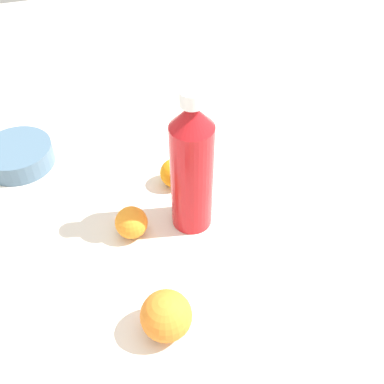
{
  "coord_description": "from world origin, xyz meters",
  "views": [
    {
      "loc": [
        -0.58,
        0.21,
        0.69
      ],
      "look_at": [
        -0.0,
        0.03,
        0.08
      ],
      "focal_mm": 42.65,
      "sensor_mm": 36.0,
      "label": 1
    }
  ],
  "objects_px": {
    "orange_0": "(166,316)",
    "ceramic_bowl": "(18,155)",
    "orange_1": "(175,173)",
    "orange_2": "(132,223)",
    "water_bottle": "(192,168)"
  },
  "relations": [
    {
      "from": "orange_1",
      "to": "orange_2",
      "type": "xyz_separation_m",
      "value": [
        -0.11,
        0.12,
        0.0
      ]
    },
    {
      "from": "water_bottle",
      "to": "orange_0",
      "type": "height_order",
      "value": "water_bottle"
    },
    {
      "from": "orange_0",
      "to": "ceramic_bowl",
      "type": "height_order",
      "value": "orange_0"
    },
    {
      "from": "water_bottle",
      "to": "ceramic_bowl",
      "type": "distance_m",
      "value": 0.44
    },
    {
      "from": "orange_1",
      "to": "ceramic_bowl",
      "type": "relative_size",
      "value": 0.4
    },
    {
      "from": "water_bottle",
      "to": "orange_1",
      "type": "height_order",
      "value": "water_bottle"
    },
    {
      "from": "orange_1",
      "to": "orange_2",
      "type": "relative_size",
      "value": 0.99
    },
    {
      "from": "orange_0",
      "to": "orange_2",
      "type": "bearing_deg",
      "value": 3.33
    },
    {
      "from": "orange_2",
      "to": "ceramic_bowl",
      "type": "distance_m",
      "value": 0.35
    },
    {
      "from": "water_bottle",
      "to": "orange_0",
      "type": "relative_size",
      "value": 3.61
    },
    {
      "from": "water_bottle",
      "to": "orange_1",
      "type": "bearing_deg",
      "value": -70.94
    },
    {
      "from": "orange_0",
      "to": "ceramic_bowl",
      "type": "relative_size",
      "value": 0.54
    },
    {
      "from": "orange_1",
      "to": "ceramic_bowl",
      "type": "bearing_deg",
      "value": 62.39
    },
    {
      "from": "orange_1",
      "to": "ceramic_bowl",
      "type": "xyz_separation_m",
      "value": [
        0.17,
        0.32,
        -0.01
      ]
    },
    {
      "from": "water_bottle",
      "to": "orange_2",
      "type": "distance_m",
      "value": 0.16
    }
  ]
}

